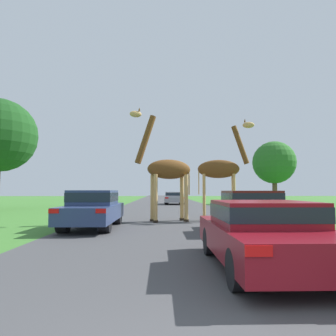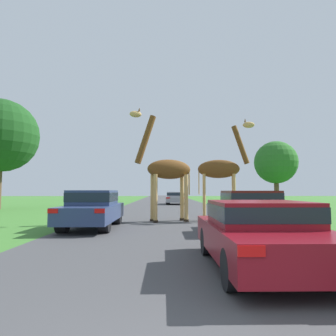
% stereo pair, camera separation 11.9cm
% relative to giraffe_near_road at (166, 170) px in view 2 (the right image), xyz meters
% --- Properties ---
extents(road, '(8.37, 120.00, 0.00)m').
position_rel_giraffe_near_road_xyz_m(road, '(0.28, 17.19, -2.39)').
color(road, '#424244').
rests_on(road, ground).
extents(giraffe_near_road, '(2.98, 1.24, 5.28)m').
position_rel_giraffe_near_road_xyz_m(giraffe_near_road, '(0.00, 0.00, 0.00)').
color(giraffe_near_road, tan).
rests_on(giraffe_near_road, ground).
extents(giraffe_companion, '(2.78, 0.86, 4.93)m').
position_rel_giraffe_near_road_xyz_m(giraffe_companion, '(2.69, 0.39, 0.06)').
color(giraffe_companion, tan).
rests_on(giraffe_companion, ground).
extents(car_lead_maroon, '(1.84, 4.05, 1.24)m').
position_rel_giraffe_near_road_xyz_m(car_lead_maroon, '(1.65, -8.45, -1.73)').
color(car_lead_maroon, maroon).
rests_on(car_lead_maroon, ground).
extents(car_queue_right, '(2.00, 4.05, 1.30)m').
position_rel_giraffe_near_road_xyz_m(car_queue_right, '(1.15, 17.75, -1.70)').
color(car_queue_right, gray).
rests_on(car_queue_right, ground).
extents(car_queue_left, '(1.78, 4.47, 1.45)m').
position_rel_giraffe_near_road_xyz_m(car_queue_left, '(-2.85, -2.37, -1.62)').
color(car_queue_left, navy).
rests_on(car_queue_left, ground).
extents(car_far_ahead, '(1.84, 3.94, 1.43)m').
position_rel_giraffe_near_road_xyz_m(car_far_ahead, '(2.82, -3.81, -1.63)').
color(car_far_ahead, '#561914').
rests_on(car_far_ahead, ground).
extents(tree_left_edge, '(4.70, 4.70, 6.92)m').
position_rel_giraffe_near_road_xyz_m(tree_left_edge, '(12.34, 18.75, 2.15)').
color(tree_left_edge, brown).
rests_on(tree_left_edge, ground).
extents(tree_far_right, '(5.72, 5.72, 8.61)m').
position_rel_giraffe_near_road_xyz_m(tree_far_right, '(-12.90, 9.37, 3.34)').
color(tree_far_right, brown).
rests_on(tree_far_right, ground).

